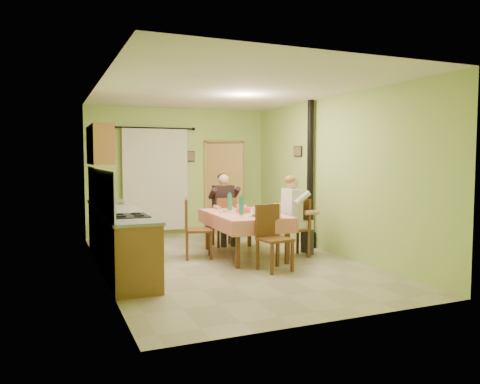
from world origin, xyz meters
name	(u,v)px	position (x,y,z in m)	size (l,w,h in m)	color
floor	(228,263)	(0.00, 0.00, 0.00)	(4.00, 6.00, 0.01)	tan
room_shell	(228,152)	(0.00, 0.00, 1.82)	(4.04, 6.04, 2.82)	#B2D56D
kitchen_run	(118,236)	(-1.71, 0.40, 0.48)	(0.64, 3.64, 1.56)	brown
upper_cabinets	(100,145)	(-1.82, 1.70, 1.95)	(0.35, 1.40, 0.70)	brown
curtain	(156,179)	(-0.55, 2.90, 1.26)	(1.70, 0.07, 2.22)	black
doorway	(224,187)	(1.02, 2.87, 1.05)	(0.96, 0.46, 2.15)	black
dining_table	(244,235)	(0.44, 0.36, 0.38)	(1.18, 1.91, 0.76)	#E98A7A
tableware	(247,210)	(0.45, 0.26, 0.83)	(0.82, 1.63, 0.33)	white
chair_far	(224,231)	(0.45, 1.39, 0.29)	(0.41, 0.41, 0.95)	brown
chair_near	(274,252)	(0.45, -0.77, 0.29)	(0.50, 0.50, 1.00)	brown
chair_right	(294,240)	(1.24, 0.01, 0.29)	(0.46, 0.46, 1.01)	brown
chair_left	(198,241)	(-0.35, 0.54, 0.29)	(0.56, 0.56, 1.03)	brown
man_far	(224,201)	(0.45, 1.40, 0.88)	(0.59, 0.47, 1.39)	black
man_right	(294,206)	(1.22, 0.01, 0.88)	(0.47, 0.58, 1.39)	silver
stove_flue	(310,194)	(1.90, 0.60, 1.02)	(0.24, 0.24, 2.80)	black
picture_back	(190,156)	(0.25, 2.97, 1.75)	(0.19, 0.03, 0.23)	black
picture_right	(298,151)	(1.97, 1.20, 1.85)	(0.03, 0.31, 0.21)	brown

